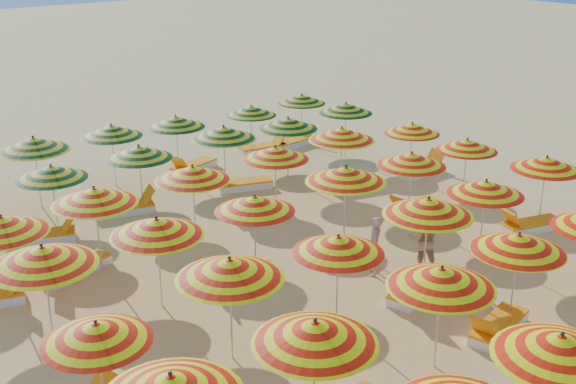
% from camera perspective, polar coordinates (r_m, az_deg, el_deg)
% --- Properties ---
extents(ground, '(120.00, 120.00, 0.00)m').
position_cam_1_polar(ground, '(17.88, 1.02, -5.24)').
color(ground, '#DCB162').
rests_on(ground, ground).
extents(umbrella_2, '(2.18, 2.18, 2.14)m').
position_cam_1_polar(umbrella_2, '(11.62, 20.73, -11.36)').
color(umbrella_2, silver).
rests_on(umbrella_2, ground).
extents(umbrella_7, '(2.53, 2.53, 2.12)m').
position_cam_1_polar(umbrella_7, '(11.28, 2.15, -11.04)').
color(umbrella_7, silver).
rests_on(umbrella_7, ground).
extents(umbrella_8, '(2.47, 2.47, 2.09)m').
position_cam_1_polar(umbrella_8, '(13.19, 12.02, -6.66)').
color(umbrella_8, silver).
rests_on(umbrella_8, ground).
extents(umbrella_9, '(2.03, 2.03, 2.03)m').
position_cam_1_polar(umbrella_9, '(15.11, 17.76, -3.86)').
color(umbrella_9, silver).
rests_on(umbrella_9, ground).
extents(umbrella_12, '(2.06, 2.06, 1.89)m').
position_cam_1_polar(umbrella_12, '(12.05, -14.90, -10.68)').
color(umbrella_12, silver).
rests_on(umbrella_12, ground).
extents(umbrella_13, '(2.56, 2.56, 2.14)m').
position_cam_1_polar(umbrella_13, '(13.18, -4.63, -6.08)').
color(umbrella_13, silver).
rests_on(umbrella_13, ground).
extents(umbrella_14, '(2.38, 2.38, 1.99)m').
position_cam_1_polar(umbrella_14, '(14.42, 3.99, -4.19)').
color(umbrella_14, silver).
rests_on(umbrella_14, ground).
extents(umbrella_15, '(2.62, 2.62, 2.15)m').
position_cam_1_polar(umbrella_15, '(16.18, 11.03, -1.18)').
color(umbrella_15, silver).
rests_on(umbrella_15, ground).
extents(umbrella_16, '(2.32, 2.32, 1.97)m').
position_cam_1_polar(umbrella_16, '(18.13, 15.36, 0.32)').
color(umbrella_16, silver).
rests_on(umbrella_16, ground).
extents(umbrella_17, '(2.35, 2.35, 1.98)m').
position_cam_1_polar(umbrella_17, '(20.46, 19.74, 2.14)').
color(umbrella_17, silver).
rests_on(umbrella_17, ground).
extents(umbrella_18, '(2.40, 2.40, 2.18)m').
position_cam_1_polar(umbrella_18, '(14.29, -18.82, -4.83)').
color(umbrella_18, silver).
rests_on(umbrella_18, ground).
extents(umbrella_19, '(2.35, 2.35, 2.10)m').
position_cam_1_polar(umbrella_19, '(15.21, -10.33, -2.75)').
color(umbrella_19, silver).
rests_on(umbrella_19, ground).
extents(umbrella_20, '(2.12, 2.12, 1.98)m').
position_cam_1_polar(umbrella_20, '(16.49, -2.65, -0.94)').
color(umbrella_20, silver).
rests_on(umbrella_20, ground).
extents(umbrella_21, '(2.24, 2.24, 2.16)m').
position_cam_1_polar(umbrella_21, '(17.97, 4.58, 1.40)').
color(umbrella_21, silver).
rests_on(umbrella_21, ground).
extents(umbrella_22, '(2.20, 2.20, 2.00)m').
position_cam_1_polar(umbrella_22, '(19.79, 9.75, 2.54)').
color(umbrella_22, silver).
rests_on(umbrella_22, ground).
extents(umbrella_23, '(2.30, 2.30, 1.90)m').
position_cam_1_polar(umbrella_23, '(21.75, 13.97, 3.62)').
color(umbrella_23, silver).
rests_on(umbrella_23, ground).
extents(umbrella_24, '(2.53, 2.53, 2.06)m').
position_cam_1_polar(umbrella_24, '(16.31, -21.68, -2.43)').
color(umbrella_24, silver).
rests_on(umbrella_24, ground).
extents(umbrella_25, '(2.06, 2.06, 2.12)m').
position_cam_1_polar(umbrella_25, '(17.18, -15.04, -0.31)').
color(umbrella_25, silver).
rests_on(umbrella_25, ground).
extents(umbrella_26, '(1.97, 1.97, 2.06)m').
position_cam_1_polar(umbrella_26, '(18.44, -7.55, 1.48)').
color(umbrella_26, silver).
rests_on(umbrella_26, ground).
extents(umbrella_27, '(1.96, 1.96, 2.01)m').
position_cam_1_polar(umbrella_27, '(20.06, -1.01, 3.10)').
color(umbrella_27, silver).
rests_on(umbrella_27, ground).
extents(umbrella_28, '(2.37, 2.37, 2.12)m').
position_cam_1_polar(umbrella_28, '(21.58, 4.28, 4.59)').
color(umbrella_28, silver).
rests_on(umbrella_28, ground).
extents(umbrella_29, '(2.19, 2.19, 1.87)m').
position_cam_1_polar(umbrella_29, '(23.27, 9.79, 4.96)').
color(umbrella_29, silver).
rests_on(umbrella_29, ground).
extents(umbrella_31, '(1.94, 1.94, 1.96)m').
position_cam_1_polar(umbrella_31, '(19.61, -18.21, 1.50)').
color(umbrella_31, silver).
rests_on(umbrella_31, ground).
extents(umbrella_32, '(2.47, 2.47, 1.99)m').
position_cam_1_polar(umbrella_32, '(20.61, -11.71, 3.10)').
color(umbrella_32, silver).
rests_on(umbrella_32, ground).
extents(umbrella_33, '(2.20, 2.20, 2.10)m').
position_cam_1_polar(umbrella_33, '(21.82, -5.10, 4.68)').
color(umbrella_33, silver).
rests_on(umbrella_33, ground).
extents(umbrella_34, '(2.11, 2.11, 2.04)m').
position_cam_1_polar(umbrella_34, '(22.98, -0.00, 5.45)').
color(umbrella_34, silver).
rests_on(umbrella_34, ground).
extents(umbrella_35, '(2.11, 2.11, 1.97)m').
position_cam_1_polar(umbrella_35, '(25.26, 4.59, 6.62)').
color(umbrella_35, silver).
rests_on(umbrella_35, ground).
extents(umbrella_37, '(2.06, 2.06, 2.15)m').
position_cam_1_polar(umbrella_37, '(21.66, -19.45, 3.59)').
color(umbrella_37, silver).
rests_on(umbrella_37, ground).
extents(umbrella_38, '(1.98, 1.98, 2.02)m').
position_cam_1_polar(umbrella_38, '(22.85, -13.78, 4.71)').
color(umbrella_38, silver).
rests_on(umbrella_38, ground).
extents(umbrella_39, '(2.10, 2.10, 1.99)m').
position_cam_1_polar(umbrella_39, '(23.63, -8.84, 5.50)').
color(umbrella_39, silver).
rests_on(umbrella_39, ground).
extents(umbrella_40, '(1.99, 1.99, 1.86)m').
position_cam_1_polar(umbrella_40, '(25.25, -2.93, 6.44)').
color(umbrella_40, silver).
rests_on(umbrella_40, ground).
extents(umbrella_41, '(2.22, 2.22, 1.88)m').
position_cam_1_polar(umbrella_41, '(26.89, 1.09, 7.37)').
color(umbrella_41, silver).
rests_on(umbrella_41, ground).
extents(lounger_5, '(1.82, 0.93, 0.69)m').
position_cam_1_polar(lounger_5, '(15.32, 16.27, -10.21)').
color(lounger_5, white).
rests_on(lounger_5, ground).
extents(lounger_8, '(1.82, 1.02, 0.69)m').
position_cam_1_polar(lounger_8, '(16.34, 9.94, -7.60)').
color(lounger_8, white).
rests_on(lounger_8, ground).
extents(lounger_9, '(1.83, 1.07, 0.69)m').
position_cam_1_polar(lounger_9, '(20.44, 18.61, -2.49)').
color(lounger_9, white).
rests_on(lounger_9, ground).
extents(lounger_10, '(1.82, 0.99, 0.69)m').
position_cam_1_polar(lounger_10, '(16.74, -3.96, -6.60)').
color(lounger_10, white).
rests_on(lounger_10, ground).
extents(lounger_11, '(1.76, 0.65, 0.69)m').
position_cam_1_polar(lounger_11, '(20.80, 10.00, -1.29)').
color(lounger_11, white).
rests_on(lounger_11, ground).
extents(lounger_13, '(1.83, 1.04, 0.69)m').
position_cam_1_polar(lounger_13, '(17.76, -16.48, -5.79)').
color(lounger_13, white).
rests_on(lounger_13, ground).
extents(lounger_14, '(1.82, 1.00, 0.69)m').
position_cam_1_polar(lounger_14, '(20.32, -2.44, -1.52)').
color(lounger_14, white).
rests_on(lounger_14, ground).
extents(lounger_15, '(1.83, 1.03, 0.69)m').
position_cam_1_polar(lounger_15, '(22.44, 5.10, 0.59)').
color(lounger_15, white).
rests_on(lounger_15, ground).
extents(lounger_16, '(1.75, 0.64, 0.69)m').
position_cam_1_polar(lounger_16, '(24.12, 10.58, 1.74)').
color(lounger_16, white).
rests_on(lounger_16, ground).
extents(lounger_18, '(1.82, 1.20, 0.69)m').
position_cam_1_polar(lounger_18, '(19.77, -18.78, -3.30)').
color(lounger_18, white).
rests_on(lounger_18, ground).
extents(lounger_19, '(1.82, 1.03, 0.69)m').
position_cam_1_polar(lounger_19, '(21.01, -12.74, -1.27)').
color(lounger_19, white).
rests_on(lounger_19, ground).
extents(lounger_20, '(1.83, 1.14, 0.69)m').
position_cam_1_polar(lounger_20, '(22.45, -3.59, 0.63)').
color(lounger_20, white).
rests_on(lounger_20, ground).
extents(lounger_22, '(1.82, 0.99, 0.69)m').
position_cam_1_polar(lounger_22, '(24.27, -7.53, 2.03)').
color(lounger_22, white).
rests_on(lounger_22, ground).
extents(lounger_23, '(1.81, 0.92, 0.69)m').
position_cam_1_polar(lounger_23, '(26.08, -1.96, 3.52)').
color(lounger_23, white).
rests_on(lounger_23, ground).
extents(lounger_24, '(1.78, 0.76, 0.69)m').
position_cam_1_polar(lounger_24, '(26.81, 0.54, 4.00)').
color(lounger_24, white).
rests_on(lounger_24, ground).
extents(beachgoer_a, '(0.61, 0.62, 1.44)m').
position_cam_1_polar(beachgoer_a, '(16.91, 6.85, -4.28)').
color(beachgoer_a, tan).
rests_on(beachgoer_a, ground).
extents(beachgoer_b, '(0.97, 0.96, 1.58)m').
position_cam_1_polar(beachgoer_b, '(17.28, 10.67, -3.69)').
color(beachgoer_b, tan).
rests_on(beachgoer_b, ground).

